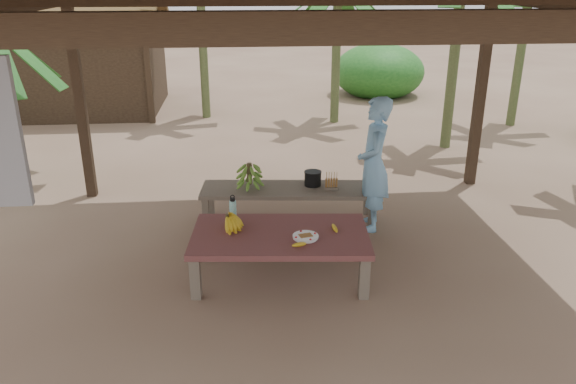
{
  "coord_description": "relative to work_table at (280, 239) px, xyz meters",
  "views": [
    {
      "loc": [
        -0.68,
        -5.43,
        2.97
      ],
      "look_at": [
        -0.17,
        0.12,
        0.8
      ],
      "focal_mm": 35.0,
      "sensor_mm": 36.0,
      "label": 1
    }
  ],
  "objects": [
    {
      "name": "skewer_rack",
      "position": [
        0.74,
        1.32,
        0.14
      ],
      "size": [
        0.19,
        0.1,
        0.24
      ],
      "primitive_type": null,
      "rotation": [
        0.0,
        0.0,
        -0.09
      ],
      "color": "#A57F47",
      "rests_on": "bench"
    },
    {
      "name": "work_table",
      "position": [
        0.0,
        0.0,
        0.0
      ],
      "size": [
        1.88,
        1.15,
        0.5
      ],
      "rotation": [
        0.0,
        0.0,
        -0.09
      ],
      "color": "brown",
      "rests_on": "ground"
    },
    {
      "name": "green_banana_stalk",
      "position": [
        -0.27,
        1.46,
        0.19
      ],
      "size": [
        0.33,
        0.33,
        0.34
      ],
      "primitive_type": null,
      "rotation": [
        0.0,
        0.0,
        -0.09
      ],
      "color": "#598C2D",
      "rests_on": "bench"
    },
    {
      "name": "loose_banana_front",
      "position": [
        0.16,
        -0.32,
        0.09
      ],
      "size": [
        0.18,
        0.11,
        0.04
      ],
      "primitive_type": "ellipsoid",
      "rotation": [
        0.0,
        0.0,
        1.99
      ],
      "color": "yellow",
      "rests_on": "work_table"
    },
    {
      "name": "plate",
      "position": [
        0.24,
        -0.14,
        0.08
      ],
      "size": [
        0.26,
        0.26,
        0.04
      ],
      "color": "white",
      "rests_on": "work_table"
    },
    {
      "name": "water_flask",
      "position": [
        -0.48,
        0.4,
        0.18
      ],
      "size": [
        0.07,
        0.07,
        0.28
      ],
      "color": "#3FC5B5",
      "rests_on": "work_table"
    },
    {
      "name": "cooking_pot",
      "position": [
        0.53,
        1.48,
        0.1
      ],
      "size": [
        0.21,
        0.21,
        0.18
      ],
      "primitive_type": "cylinder",
      "color": "black",
      "rests_on": "bench"
    },
    {
      "name": "loose_banana_side",
      "position": [
        0.57,
        0.02,
        0.09
      ],
      "size": [
        0.05,
        0.16,
        0.04
      ],
      "primitive_type": "ellipsoid",
      "rotation": [
        0.0,
        0.0,
        0.05
      ],
      "color": "yellow",
      "rests_on": "work_table"
    },
    {
      "name": "ripe_banana_bunch",
      "position": [
        -0.54,
        0.15,
        0.16
      ],
      "size": [
        0.36,
        0.33,
        0.18
      ],
      "primitive_type": null,
      "rotation": [
        0.0,
        0.0,
        -0.27
      ],
      "color": "yellow",
      "rests_on": "work_table"
    },
    {
      "name": "woman",
      "position": [
        1.22,
        1.13,
        0.39
      ],
      "size": [
        0.5,
        0.66,
        1.65
      ],
      "primitive_type": "imported",
      "rotation": [
        0.0,
        0.0,
        -1.76
      ],
      "color": "#7DBAED",
      "rests_on": "ground"
    },
    {
      "name": "hut",
      "position": [
        -4.21,
        8.26,
        0.67
      ],
      "size": [
        4.4,
        3.43,
        2.85
      ],
      "color": "black",
      "rests_on": "ground"
    },
    {
      "name": "ground",
      "position": [
        0.29,
        0.26,
        -0.43
      ],
      "size": [
        80.0,
        80.0,
        0.0
      ],
      "primitive_type": "plane",
      "color": "brown",
      "rests_on": "ground"
    },
    {
      "name": "bench",
      "position": [
        0.22,
        1.42,
        -0.04
      ],
      "size": [
        2.25,
        0.8,
        0.45
      ],
      "rotation": [
        0.0,
        0.0,
        -0.09
      ],
      "color": "brown",
      "rests_on": "ground"
    }
  ]
}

